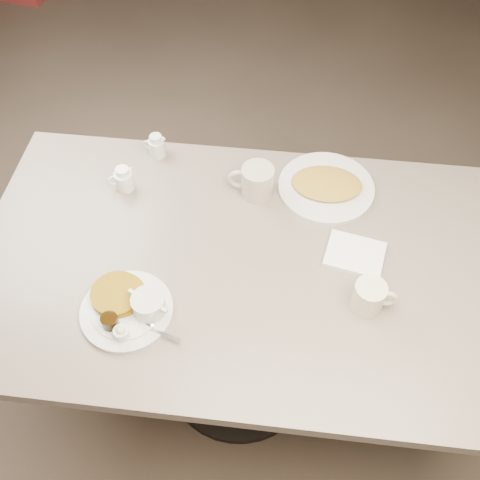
# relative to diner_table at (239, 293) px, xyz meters

# --- Properties ---
(room) EXTENTS (7.04, 8.04, 2.84)m
(room) POSITION_rel_diner_table_xyz_m (0.00, 0.00, 0.82)
(room) COLOR #4C3F33
(room) RESTS_ON ground
(diner_table) EXTENTS (1.50, 0.90, 0.75)m
(diner_table) POSITION_rel_diner_table_xyz_m (0.00, 0.00, 0.00)
(diner_table) COLOR slate
(diner_table) RESTS_ON ground
(main_plate) EXTENTS (0.32, 0.32, 0.07)m
(main_plate) POSITION_rel_diner_table_xyz_m (-0.26, -0.19, 0.19)
(main_plate) COLOR beige
(main_plate) RESTS_ON diner_table
(coffee_mug_near) EXTENTS (0.12, 0.08, 0.09)m
(coffee_mug_near) POSITION_rel_diner_table_xyz_m (0.35, -0.11, 0.22)
(coffee_mug_near) COLOR beige
(coffee_mug_near) RESTS_ON diner_table
(napkin) EXTENTS (0.18, 0.16, 0.02)m
(napkin) POSITION_rel_diner_table_xyz_m (0.32, 0.05, 0.18)
(napkin) COLOR white
(napkin) RESTS_ON diner_table
(coffee_mug_far) EXTENTS (0.14, 0.10, 0.10)m
(coffee_mug_far) POSITION_rel_diner_table_xyz_m (0.02, 0.26, 0.22)
(coffee_mug_far) COLOR #B4AA99
(coffee_mug_far) RESTS_ON diner_table
(creamer_left) EXTENTS (0.08, 0.06, 0.08)m
(creamer_left) POSITION_rel_diner_table_xyz_m (-0.38, 0.24, 0.21)
(creamer_left) COLOR white
(creamer_left) RESTS_ON diner_table
(creamer_right) EXTENTS (0.08, 0.07, 0.08)m
(creamer_right) POSITION_rel_diner_table_xyz_m (-0.31, 0.39, 0.21)
(creamer_right) COLOR silver
(creamer_right) RESTS_ON diner_table
(hash_plate) EXTENTS (0.30, 0.30, 0.04)m
(hash_plate) POSITION_rel_diner_table_xyz_m (0.24, 0.30, 0.18)
(hash_plate) COLOR silver
(hash_plate) RESTS_ON diner_table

